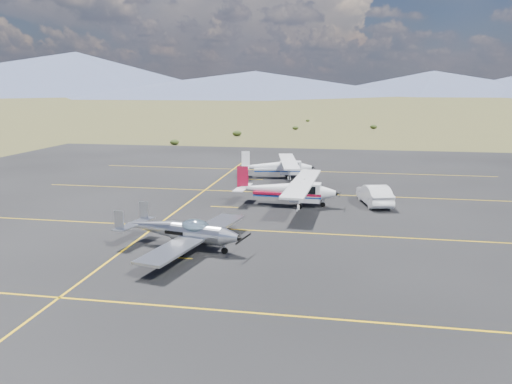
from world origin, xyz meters
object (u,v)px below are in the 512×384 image
(aircraft_cessna, at_px, (288,189))
(aircraft_plain, at_px, (278,166))
(sedan, at_px, (375,194))
(aircraft_low_wing, at_px, (184,231))

(aircraft_cessna, relative_size, aircraft_plain, 1.09)
(aircraft_cessna, xyz_separation_m, sedan, (6.25, 1.37, -0.47))
(aircraft_low_wing, relative_size, sedan, 2.07)
(aircraft_low_wing, relative_size, aircraft_plain, 0.94)
(aircraft_cessna, relative_size, sedan, 2.39)
(aircraft_low_wing, xyz_separation_m, aircraft_plain, (2.13, 21.89, 0.14))
(aircraft_cessna, bearing_deg, aircraft_plain, 103.91)
(aircraft_low_wing, bearing_deg, aircraft_plain, 96.37)
(aircraft_low_wing, distance_m, aircraft_plain, 21.99)
(aircraft_low_wing, distance_m, aircraft_cessna, 11.64)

